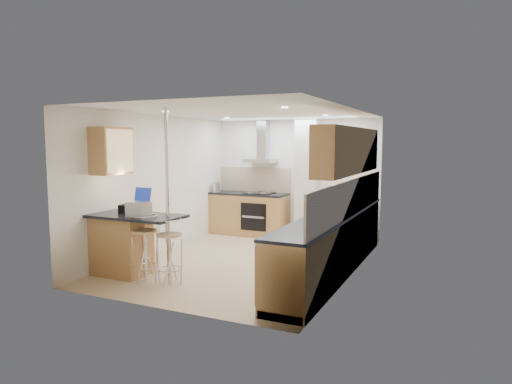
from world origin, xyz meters
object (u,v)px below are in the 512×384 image
at_px(laptop, 139,209).
at_px(bar_stool_near, 145,248).
at_px(bread_bin, 322,215).
at_px(microwave, 336,202).
at_px(bar_stool_end, 170,251).

distance_m(laptop, bar_stool_near, 0.57).
distance_m(laptop, bread_bin, 2.63).
relative_size(microwave, laptop, 1.66).
xyz_separation_m(laptop, bread_bin, (2.52, 0.76, -0.03)).
relative_size(laptop, bread_bin, 0.85).
relative_size(bar_stool_end, bread_bin, 2.61).
bearing_deg(microwave, bread_bin, 165.46).
bearing_deg(microwave, bar_stool_near, 110.01).
xyz_separation_m(bar_stool_near, bread_bin, (2.41, 0.78, 0.52)).
distance_m(microwave, laptop, 3.08).
distance_m(microwave, bar_stool_near, 3.06).
bearing_deg(laptop, bar_stool_end, 4.24).
bearing_deg(bar_stool_near, microwave, 61.39).
distance_m(microwave, bread_bin, 1.16).
bearing_deg(bar_stool_end, bar_stool_near, 112.19).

